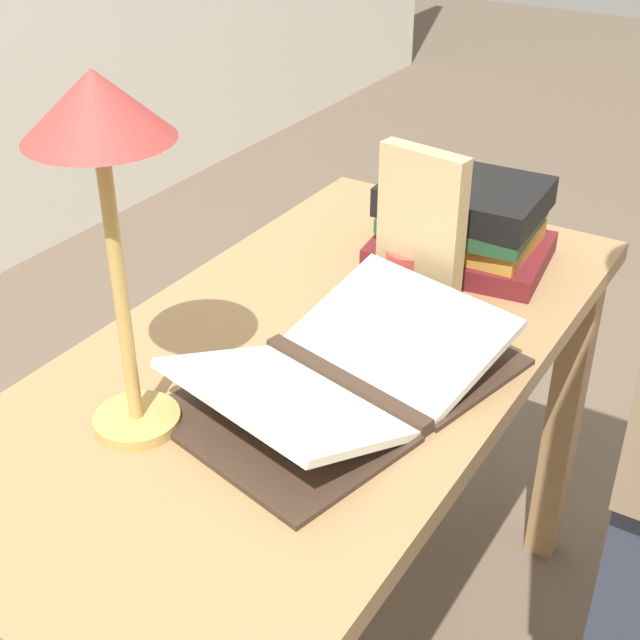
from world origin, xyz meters
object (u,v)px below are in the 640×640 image
open_book (345,374)px  reading_lamp (101,145)px  coffee_mug (406,273)px  book_standing_upright (421,229)px  book_stack_tall (463,223)px

open_book → reading_lamp: reading_lamp is taller
open_book → coffee_mug: open_book is taller
book_standing_upright → open_book: bearing=-166.7°
reading_lamp → open_book: bearing=-41.7°
open_book → book_standing_upright: size_ratio=2.07×
book_stack_tall → coffee_mug: bearing=171.4°
open_book → coffee_mug: bearing=23.5°
reading_lamp → coffee_mug: (0.49, -0.14, -0.34)m
open_book → book_standing_upright: book_standing_upright is taller
book_stack_tall → book_standing_upright: 0.18m
book_stack_tall → reading_lamp: reading_lamp is taller
open_book → reading_lamp: size_ratio=1.15×
open_book → book_stack_tall: (0.44, 0.03, 0.05)m
book_stack_tall → book_standing_upright: size_ratio=1.24×
open_book → book_stack_tall: bearing=16.6°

